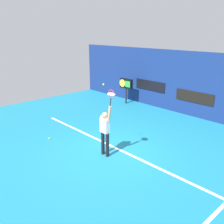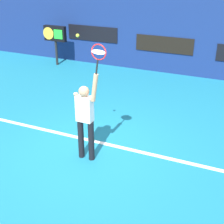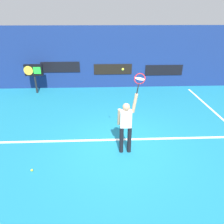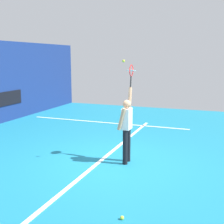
% 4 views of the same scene
% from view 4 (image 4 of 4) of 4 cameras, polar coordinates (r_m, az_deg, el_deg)
% --- Properties ---
extents(ground_plane, '(18.00, 18.00, 0.00)m').
position_cam_4_polar(ground_plane, '(8.11, 0.30, -9.54)').
color(ground_plane, teal).
extents(sponsor_banner_starboard, '(2.20, 0.03, 0.60)m').
position_cam_4_polar(sponsor_banner_starboard, '(13.52, -19.87, 2.33)').
color(sponsor_banner_starboard, black).
extents(court_baseline, '(10.00, 0.10, 0.01)m').
position_cam_4_polar(court_baseline, '(8.23, -2.06, -9.20)').
color(court_baseline, white).
rests_on(court_baseline, ground_plane).
extents(court_sideline, '(0.10, 7.00, 0.01)m').
position_cam_4_polar(court_sideline, '(12.77, -1.16, -2.05)').
color(court_sideline, white).
rests_on(court_sideline, ground_plane).
extents(tennis_player, '(0.57, 0.31, 1.99)m').
position_cam_4_polar(tennis_player, '(7.80, 2.82, -2.62)').
color(tennis_player, black).
rests_on(tennis_player, ground_plane).
extents(tennis_racket, '(0.36, 0.27, 0.62)m').
position_cam_4_polar(tennis_racket, '(7.93, 3.70, 7.66)').
color(tennis_racket, black).
extents(tennis_ball, '(0.07, 0.07, 0.07)m').
position_cam_4_polar(tennis_ball, '(7.50, 2.23, 9.70)').
color(tennis_ball, '#CCE033').
extents(spare_ball, '(0.07, 0.07, 0.07)m').
position_cam_4_polar(spare_ball, '(5.49, 1.94, -19.52)').
color(spare_ball, '#CCE033').
rests_on(spare_ball, ground_plane).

